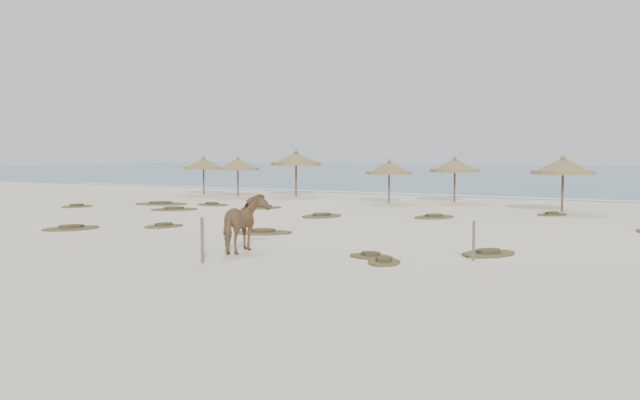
{
  "coord_description": "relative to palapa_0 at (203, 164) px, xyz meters",
  "views": [
    {
      "loc": [
        16.4,
        -19.1,
        3.0
      ],
      "look_at": [
        2.43,
        5.0,
        1.05
      ],
      "focal_mm": 40.0,
      "sensor_mm": 36.0,
      "label": 1
    }
  ],
  "objects": [
    {
      "name": "ground",
      "position": [
        14.64,
        -18.68,
        -2.06
      ],
      "size": [
        160.0,
        160.0,
        0.0
      ],
      "primitive_type": "plane",
      "color": "beige",
      "rests_on": "ground"
    },
    {
      "name": "palapa_1",
      "position": [
        3.28,
        -0.53,
        -0.01
      ],
      "size": [
        3.42,
        3.42,
        2.65
      ],
      "rotation": [
        0.0,
        0.0,
        0.24
      ],
      "color": "brown",
      "rests_on": "ground"
    },
    {
      "name": "scrub_11",
      "position": [
        9.29,
        -19.19,
        -2.01
      ],
      "size": [
        2.03,
        2.55,
        0.16
      ],
      "rotation": [
        0.0,
        0.0,
        1.28
      ],
      "color": "brown",
      "rests_on": "ground"
    },
    {
      "name": "scrub_15",
      "position": [
        3.62,
        -8.11,
        -2.01
      ],
      "size": [
        3.47,
        2.92,
        0.16
      ],
      "rotation": [
        0.0,
        0.0,
        0.4
      ],
      "color": "brown",
      "rests_on": "ground"
    },
    {
      "name": "palapa_5",
      "position": [
        23.9,
        -1.89,
        0.13
      ],
      "size": [
        3.97,
        3.97,
        2.82
      ],
      "rotation": [
        0.0,
        0.0,
        0.42
      ],
      "color": "brown",
      "rests_on": "ground"
    },
    {
      "name": "scrub_13",
      "position": [
        10.19,
        -7.47,
        -2.01
      ],
      "size": [
        1.75,
        2.17,
        0.16
      ],
      "rotation": [
        0.0,
        0.0,
        1.25
      ],
      "color": "brown",
      "rests_on": "ground"
    },
    {
      "name": "palapa_4",
      "position": [
        17.17,
        1.64,
        0.03
      ],
      "size": [
        3.67,
        3.67,
        2.69
      ],
      "rotation": [
        0.0,
        0.0,
        0.34
      ],
      "color": "brown",
      "rests_on": "ground"
    },
    {
      "name": "scrub_14",
      "position": [
        23.09,
        -20.68,
        -2.01
      ],
      "size": [
        1.22,
        1.53,
        0.16
      ],
      "rotation": [
        0.0,
        0.0,
        1.86
      ],
      "color": "brown",
      "rests_on": "ground"
    },
    {
      "name": "scrub_4",
      "position": [
        25.04,
        -17.77,
        -2.01
      ],
      "size": [
        1.84,
        2.22,
        0.16
      ],
      "rotation": [
        0.0,
        0.0,
        1.2
      ],
      "color": "brown",
      "rests_on": "ground"
    },
    {
      "name": "fence_post_near",
      "position": [
        18.84,
        -23.02,
        -1.45
      ],
      "size": [
        0.12,
        0.12,
        1.22
      ],
      "primitive_type": "cylinder",
      "rotation": [
        0.0,
        0.0,
        0.35
      ],
      "color": "brown",
      "rests_on": "ground"
    },
    {
      "name": "scrub_3",
      "position": [
        15.02,
        -9.98,
        -2.01
      ],
      "size": [
        1.68,
        2.42,
        0.16
      ],
      "rotation": [
        0.0,
        0.0,
        1.49
      ],
      "color": "brown",
      "rests_on": "ground"
    },
    {
      "name": "foam_line",
      "position": [
        14.64,
        7.32,
        -2.06
      ],
      "size": [
        70.0,
        0.6,
        0.01
      ],
      "primitive_type": "cube",
      "color": "white",
      "rests_on": "ground"
    },
    {
      "name": "fence_post_far",
      "position": [
        25.01,
        -19.03,
        -1.51
      ],
      "size": [
        0.11,
        0.11,
        1.1
      ],
      "primitive_type": "cylinder",
      "rotation": [
        0.0,
        0.0,
        0.41
      ],
      "color": "brown",
      "rests_on": "ground"
    },
    {
      "name": "scrub_7",
      "position": [
        19.6,
        -7.89,
        -2.01
      ],
      "size": [
        2.02,
        2.54,
        0.16
      ],
      "rotation": [
        0.0,
        0.0,
        1.28
      ],
      "color": "brown",
      "rests_on": "ground"
    },
    {
      "name": "ocean",
      "position": [
        14.64,
        56.32,
        -2.06
      ],
      "size": [
        200.0,
        100.0,
        0.01
      ],
      "primitive_type": "cube",
      "color": "#265274",
      "rests_on": "ground"
    },
    {
      "name": "scrub_10",
      "position": [
        23.88,
        -4.02,
        -2.01
      ],
      "size": [
        1.7,
        1.99,
        0.16
      ],
      "rotation": [
        0.0,
        0.0,
        1.14
      ],
      "color": "brown",
      "rests_on": "ground"
    },
    {
      "name": "palapa_0",
      "position": [
        0.0,
        0.0,
        0.0
      ],
      "size": [
        3.44,
        3.44,
        2.66
      ],
      "rotation": [
        0.0,
        0.0,
        0.25
      ],
      "color": "brown",
      "rests_on": "ground"
    },
    {
      "name": "palapa_3",
      "position": [
        14.11,
        -0.75,
        -0.1
      ],
      "size": [
        2.83,
        2.83,
        2.52
      ],
      "rotation": [
        0.0,
        0.0,
        -0.05
      ],
      "color": "brown",
      "rests_on": "ground"
    },
    {
      "name": "horse",
      "position": [
        18.69,
        -20.88,
        -1.2
      ],
      "size": [
        1.41,
        2.2,
        1.71
      ],
      "primitive_type": "imported",
      "rotation": [
        0.0,
        0.0,
        3.4
      ],
      "color": "brown",
      "rests_on": "ground"
    },
    {
      "name": "scrub_2",
      "position": [
        11.79,
        -16.82,
        -2.01
      ],
      "size": [
        1.45,
        1.89,
        0.16
      ],
      "rotation": [
        0.0,
        0.0,
        1.34
      ],
      "color": "brown",
      "rests_on": "ground"
    },
    {
      "name": "scrub_6",
      "position": [
        6.45,
        -7.14,
        -2.01
      ],
      "size": [
        2.04,
        1.41,
        0.16
      ],
      "rotation": [
        0.0,
        0.0,
        3.07
      ],
      "color": "brown",
      "rests_on": "ground"
    },
    {
      "name": "scrub_12",
      "position": [
        22.36,
        -19.95,
        -2.01
      ],
      "size": [
        1.5,
        1.12,
        0.16
      ],
      "rotation": [
        0.0,
        0.0,
        2.97
      ],
      "color": "brown",
      "rests_on": "ground"
    },
    {
      "name": "scrub_9",
      "position": [
        16.39,
        -16.65,
        -2.01
      ],
      "size": [
        2.56,
        2.28,
        0.16
      ],
      "rotation": [
        0.0,
        0.0,
        0.51
      ],
      "color": "brown",
      "rests_on": "ground"
    },
    {
      "name": "palapa_2",
      "position": [
        6.34,
        1.69,
        0.34
      ],
      "size": [
        3.51,
        3.51,
        3.1
      ],
      "rotation": [
        0.0,
        0.0,
        0.06
      ],
      "color": "brown",
      "rests_on": "ground"
    },
    {
      "name": "scrub_1",
      "position": [
        6.74,
        -10.55,
        -2.01
      ],
      "size": [
        2.76,
        2.72,
        0.16
      ],
      "rotation": [
        0.0,
        0.0,
        0.76
      ],
      "color": "brown",
      "rests_on": "ground"
    },
    {
      "name": "scrub_8",
      "position": [
        0.97,
        -11.69,
        -2.01
      ],
      "size": [
        1.31,
        1.86,
        0.16
      ],
      "rotation": [
        0.0,
        0.0,
        1.46
      ],
      "color": "brown",
      "rests_on": "ground"
    }
  ]
}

